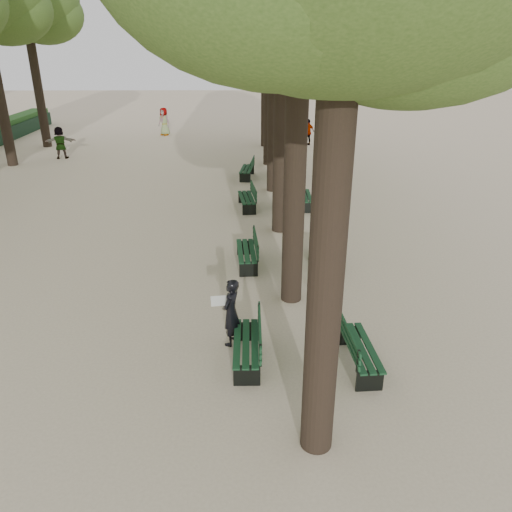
{
  "coord_description": "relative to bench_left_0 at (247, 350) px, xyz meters",
  "views": [
    {
      "loc": [
        0.41,
        -8.28,
        6.12
      ],
      "look_at": [
        0.6,
        3.0,
        1.2
      ],
      "focal_mm": 35.0,
      "sensor_mm": 36.0,
      "label": 1
    }
  ],
  "objects": [
    {
      "name": "ground",
      "position": [
        -0.37,
        -0.31,
        -0.27
      ],
      "size": [
        120.0,
        120.0,
        0.0
      ],
      "primitive_type": "plane",
      "color": "beige",
      "rests_on": "ground"
    },
    {
      "name": "bench_left_0",
      "position": [
        0.0,
        0.0,
        0.0
      ],
      "size": [
        0.58,
        1.8,
        0.92
      ],
      "color": "black",
      "rests_on": "ground"
    },
    {
      "name": "man_with_map",
      "position": [
        -0.33,
        0.68,
        0.5
      ],
      "size": [
        0.7,
        0.69,
        1.54
      ],
      "color": "black",
      "rests_on": "ground"
    },
    {
      "name": "bench_left_3",
      "position": [
        -0.0,
        14.82,
        0.0
      ],
      "size": [
        0.77,
        1.85,
        0.92
      ],
      "color": "black",
      "rests_on": "ground"
    },
    {
      "name": "pedestrian_d",
      "position": [
        -5.67,
        26.55,
        0.65
      ],
      "size": [
        0.96,
        0.8,
        1.85
      ],
      "primitive_type": "imported",
      "rotation": [
        0.0,
        0.0,
        5.72
      ],
      "color": "#262628",
      "rests_on": "ground"
    },
    {
      "name": "bench_right_0",
      "position": [
        2.27,
        -0.2,
        0.0
      ],
      "size": [
        0.68,
        1.83,
        0.92
      ],
      "color": "black",
      "rests_on": "ground"
    },
    {
      "name": "bench_right_3",
      "position": [
        2.27,
        15.47,
        0.0
      ],
      "size": [
        0.81,
        1.86,
        0.92
      ],
      "color": "black",
      "rests_on": "ground"
    },
    {
      "name": "bench_left_1",
      "position": [
        -0.0,
        4.8,
        0.0
      ],
      "size": [
        0.67,
        1.83,
        0.92
      ],
      "color": "black",
      "rests_on": "ground"
    },
    {
      "name": "bench_left_2",
      "position": [
        -0.0,
        10.14,
        0.0
      ],
      "size": [
        0.77,
        1.85,
        0.92
      ],
      "color": "black",
      "rests_on": "ground"
    },
    {
      "name": "tree_central_4",
      "position": [
        1.13,
        17.69,
        7.38
      ],
      "size": [
        6.0,
        6.0,
        9.95
      ],
      "color": "#33261C",
      "rests_on": "ground"
    },
    {
      "name": "pedestrian_c",
      "position": [
        3.81,
        22.82,
        0.53
      ],
      "size": [
        0.95,
        0.83,
        1.61
      ],
      "primitive_type": "imported",
      "rotation": [
        0.0,
        0.0,
        3.79
      ],
      "color": "#262628",
      "rests_on": "ground"
    },
    {
      "name": "bench_right_2",
      "position": [
        2.27,
        10.33,
        0.0
      ],
      "size": [
        0.6,
        1.81,
        0.92
      ],
      "color": "black",
      "rests_on": "ground"
    },
    {
      "name": "pedestrian_e",
      "position": [
        -10.3,
        19.3,
        0.6
      ],
      "size": [
        1.66,
        0.67,
        1.75
      ],
      "primitive_type": "imported",
      "rotation": [
        0.0,
        0.0,
        3.34
      ],
      "color": "#262628",
      "rests_on": "ground"
    },
    {
      "name": "bench_right_1",
      "position": [
        2.27,
        4.88,
        0.0
      ],
      "size": [
        0.8,
        1.86,
        0.92
      ],
      "color": "black",
      "rests_on": "ground"
    },
    {
      "name": "tree_central_5",
      "position": [
        1.13,
        22.69,
        7.38
      ],
      "size": [
        6.0,
        6.0,
        9.95
      ],
      "color": "#33261C",
      "rests_on": "ground"
    }
  ]
}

